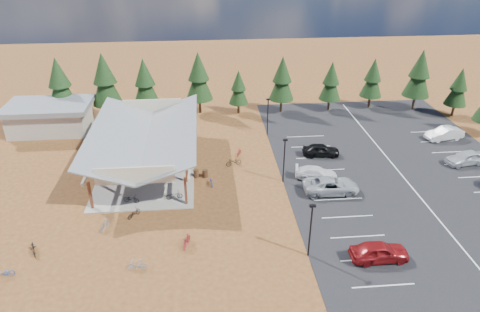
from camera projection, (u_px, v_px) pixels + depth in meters
ground at (239, 194)px, 44.55m from camera, size 140.00×140.00×0.00m
asphalt_lot at (398, 171)px, 48.62m from camera, size 27.00×44.00×0.04m
concrete_pad at (149, 165)px, 49.90m from camera, size 10.60×18.60×0.10m
bike_pavilion at (145, 136)px, 48.12m from camera, size 11.65×19.40×4.97m
outbuilding at (50, 117)px, 57.55m from camera, size 11.00×7.00×3.90m
lamp_post_0 at (311, 227)px, 34.75m from camera, size 0.50×0.25×5.14m
lamp_post_1 at (284, 158)px, 45.30m from camera, size 0.50×0.25×5.14m
lamp_post_2 at (268, 114)px, 55.85m from camera, size 0.50×0.25×5.14m
trash_bin_0 at (196, 173)px, 47.34m from camera, size 0.60×0.60×0.90m
trash_bin_1 at (205, 173)px, 47.33m from camera, size 0.60×0.60×0.90m
pine_0 at (59, 83)px, 58.98m from camera, size 3.94×3.94×9.19m
pine_1 at (105, 79)px, 59.32m from camera, size 4.16×4.16×9.70m
pine_2 at (145, 82)px, 60.39m from camera, size 3.72×3.72×8.66m
pine_3 at (199, 76)px, 61.49m from camera, size 3.95×3.95×9.20m
pine_4 at (239, 87)px, 62.13m from camera, size 2.83×2.83×6.58m
pine_5 at (282, 79)px, 62.03m from camera, size 3.64×3.64×8.49m
pine_6 at (331, 81)px, 62.90m from camera, size 3.22×3.22×7.49m
pine_7 at (373, 78)px, 63.90m from camera, size 3.30×3.30×7.68m
pine_8 at (419, 74)px, 62.77m from camera, size 3.94×3.94×9.18m
pine_13 at (459, 87)px, 61.06m from camera, size 3.10×3.10×7.22m
bike_0 at (131, 199)px, 42.75m from camera, size 1.72×0.98×0.85m
bike_1 at (136, 167)px, 48.40m from camera, size 1.72×0.87×0.99m
bike_2 at (141, 154)px, 51.14m from camera, size 1.82×1.04×0.90m
bike_3 at (145, 143)px, 53.86m from camera, size 1.65×0.79×0.96m
bike_4 at (174, 195)px, 43.32m from camera, size 1.70×0.79×0.86m
bike_5 at (168, 174)px, 47.03m from camera, size 1.61×0.71×0.94m
bike_6 at (166, 155)px, 50.98m from camera, size 1.70×0.59×0.89m
bike_7 at (173, 138)px, 54.96m from camera, size 1.62×0.64×0.95m
bike_8 at (33, 248)px, 36.22m from camera, size 1.38×2.01×1.00m
bike_9 at (105, 225)px, 39.06m from camera, size 0.98×1.62×0.94m
bike_10 at (3, 274)px, 33.58m from camera, size 1.74×1.10×0.86m
bike_11 at (187, 241)px, 36.96m from camera, size 1.03×1.90×1.10m
bike_12 at (134, 213)px, 40.81m from camera, size 1.42×1.56×0.83m
bike_13 at (137, 265)px, 34.42m from camera, size 1.66×0.49×0.99m
bike_14 at (211, 181)px, 45.92m from camera, size 0.71×1.62×0.83m
bike_15 at (239, 153)px, 51.74m from camera, size 0.96×1.55×0.90m
bike_16 at (234, 162)px, 49.61m from camera, size 1.98×1.21×0.98m
car_0 at (379, 251)px, 35.28m from camera, size 4.85×1.99×1.65m
car_2 at (331, 186)px, 44.35m from camera, size 5.87×2.83×1.61m
car_3 at (316, 173)px, 46.93m from camera, size 4.87×2.77×1.33m
car_4 at (321, 150)px, 51.63m from camera, size 4.54×2.16×1.50m
car_8 at (466, 158)px, 49.76m from camera, size 4.94×2.60×1.60m
car_9 at (444, 133)px, 55.63m from camera, size 5.17×2.56×1.63m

